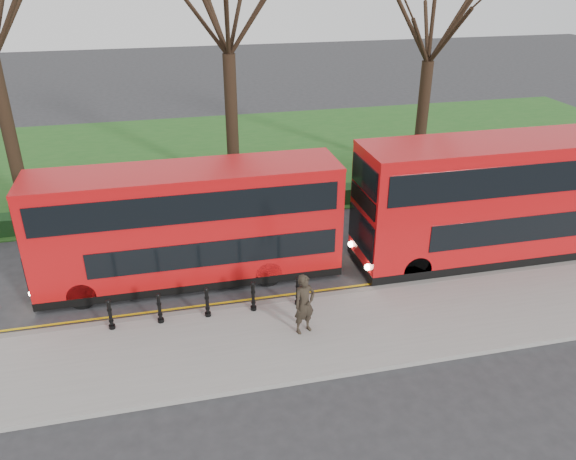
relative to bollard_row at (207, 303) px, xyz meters
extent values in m
plane|color=#28282B|center=(0.51, 1.35, -0.65)|extent=(120.00, 120.00, 0.00)
cube|color=gray|center=(0.51, -1.65, -0.57)|extent=(60.00, 4.00, 0.15)
cube|color=slate|center=(0.51, 0.35, -0.57)|extent=(60.00, 0.25, 0.16)
cube|color=#1E521B|center=(0.51, 16.35, -0.62)|extent=(60.00, 18.00, 0.06)
cube|color=black|center=(0.51, 8.15, -0.25)|extent=(60.00, 0.90, 0.80)
cube|color=yellow|center=(0.51, 0.65, -0.64)|extent=(60.00, 0.10, 0.01)
cube|color=yellow|center=(0.51, 0.85, -0.64)|extent=(60.00, 0.10, 0.01)
cylinder|color=black|center=(-7.49, 11.35, 2.70)|extent=(0.60, 0.60, 6.69)
cylinder|color=black|center=(2.51, 11.35, 2.62)|extent=(0.60, 0.60, 6.55)
cylinder|color=black|center=(12.51, 11.35, 2.27)|extent=(0.60, 0.60, 5.84)
cylinder|color=black|center=(-2.98, 0.00, 0.00)|extent=(0.15, 0.15, 1.00)
cylinder|color=black|center=(-1.49, 0.00, 0.00)|extent=(0.15, 0.15, 1.00)
cylinder|color=black|center=(0.00, 0.00, 0.00)|extent=(0.15, 0.15, 1.00)
cylinder|color=black|center=(1.49, 0.00, 0.00)|extent=(0.15, 0.15, 1.00)
cylinder|color=black|center=(2.98, 0.00, 0.00)|extent=(0.15, 0.15, 1.00)
cube|color=#B60E10|center=(-0.26, 2.71, 1.62)|extent=(10.50, 2.39, 3.87)
cube|color=black|center=(-0.26, 2.71, -0.36)|extent=(10.52, 2.41, 0.29)
cube|color=black|center=(0.50, 1.51, 0.93)|extent=(8.40, 0.04, 0.91)
cube|color=black|center=(-0.26, 1.51, 2.64)|extent=(9.93, 0.04, 1.00)
cube|color=black|center=(-5.53, 2.71, 1.93)|extent=(0.06, 2.10, 0.53)
cylinder|color=black|center=(-3.99, 1.66, -0.17)|extent=(0.95, 0.29, 0.95)
cylinder|color=black|center=(-3.99, 3.76, -0.17)|extent=(0.95, 0.29, 0.95)
cylinder|color=black|center=(2.32, 1.66, -0.17)|extent=(0.95, 0.29, 0.95)
cylinder|color=black|center=(2.32, 3.76, -0.17)|extent=(0.95, 0.29, 0.95)
cube|color=#B60E10|center=(11.64, 1.81, 1.88)|extent=(11.70, 2.66, 4.31)
cube|color=black|center=(11.64, 1.81, -0.33)|extent=(11.72, 2.68, 0.32)
cube|color=black|center=(12.49, 0.47, 1.11)|extent=(9.36, 0.04, 1.01)
cube|color=black|center=(11.64, 0.47, 3.02)|extent=(11.06, 0.04, 1.12)
cube|color=black|center=(5.77, 1.81, 2.22)|extent=(0.06, 2.34, 0.59)
cylinder|color=black|center=(7.49, 0.64, -0.12)|extent=(1.06, 0.32, 1.06)
cylinder|color=black|center=(7.49, 2.98, -0.12)|extent=(1.06, 0.32, 1.06)
cylinder|color=black|center=(14.51, 2.98, -0.12)|extent=(1.06, 0.32, 1.06)
imported|color=black|center=(2.81, -1.48, 0.48)|extent=(0.83, 0.68, 1.96)
camera|label=1|loc=(-0.90, -15.20, 9.94)|focal=35.00mm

